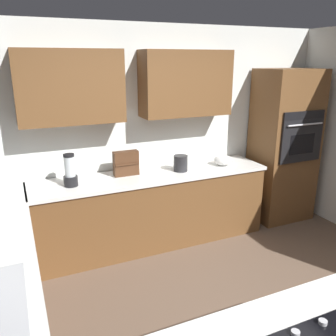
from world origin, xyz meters
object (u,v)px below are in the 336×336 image
(blender, at_px, (70,172))
(mixing_bowl, at_px, (223,160))
(spice_rack, at_px, (126,163))
(wall_oven, at_px, (284,146))
(kettle, at_px, (181,163))

(blender, relative_size, mixing_bowl, 1.50)
(spice_rack, bearing_deg, mixing_bowl, 175.07)
(mixing_bowl, bearing_deg, blender, -0.00)
(mixing_bowl, relative_size, spice_rack, 0.81)
(wall_oven, xyz_separation_m, blender, (2.90, 0.02, 0.01))
(blender, xyz_separation_m, spice_rack, (-0.65, -0.11, -0.01))
(wall_oven, distance_m, kettle, 1.60)
(wall_oven, relative_size, blender, 5.92)
(blender, xyz_separation_m, mixing_bowl, (-1.90, 0.00, -0.09))
(mixing_bowl, bearing_deg, kettle, 0.00)
(wall_oven, height_order, mixing_bowl, wall_oven)
(mixing_bowl, xyz_separation_m, spice_rack, (1.25, -0.11, 0.08))
(spice_rack, xyz_separation_m, kettle, (-0.65, 0.11, -0.05))
(mixing_bowl, height_order, spice_rack, spice_rack)
(blender, bearing_deg, kettle, 180.00)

